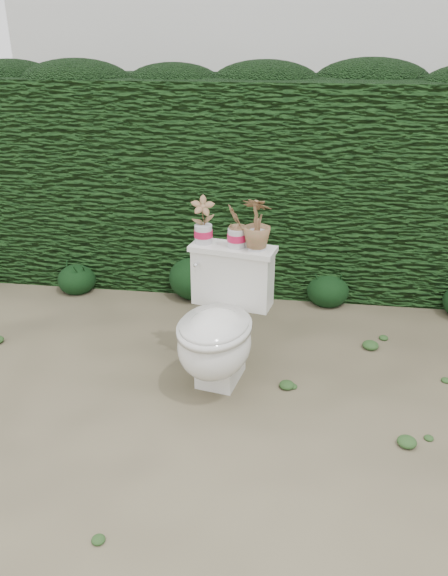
# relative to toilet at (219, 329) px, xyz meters

# --- Properties ---
(ground) EXTENTS (60.00, 60.00, 0.00)m
(ground) POSITION_rel_toilet_xyz_m (0.17, 0.06, -0.36)
(ground) COLOR #817659
(ground) RESTS_ON ground
(hedge) EXTENTS (8.00, 1.00, 1.60)m
(hedge) POSITION_rel_toilet_xyz_m (0.17, 1.66, 0.44)
(hedge) COLOR #1E4717
(hedge) RESTS_ON ground
(house_wall) EXTENTS (8.00, 3.50, 4.00)m
(house_wall) POSITION_rel_toilet_xyz_m (0.77, 6.06, 1.64)
(house_wall) COLOR silver
(house_wall) RESTS_ON ground
(toilet) EXTENTS (0.58, 0.75, 0.78)m
(toilet) POSITION_rel_toilet_xyz_m (0.00, 0.00, 0.00)
(toilet) COLOR silver
(toilet) RESTS_ON ground
(potted_plant_left) EXTENTS (0.16, 0.12, 0.27)m
(potted_plant_left) POSITION_rel_toilet_xyz_m (-0.13, 0.27, 0.55)
(potted_plant_left) COLOR #247631
(potted_plant_left) RESTS_ON toilet
(potted_plant_center) EXTENTS (0.13, 0.15, 0.24)m
(potted_plant_center) POSITION_rel_toilet_xyz_m (0.07, 0.23, 0.54)
(potted_plant_center) COLOR #247631
(potted_plant_center) RESTS_ON toilet
(potted_plant_right) EXTENTS (0.19, 0.19, 0.29)m
(potted_plant_right) POSITION_rel_toilet_xyz_m (0.19, 0.21, 0.57)
(potted_plant_right) COLOR #247631
(potted_plant_right) RESTS_ON toilet
(liriope_clump_1) EXTENTS (0.30, 0.30, 0.24)m
(liriope_clump_1) POSITION_rel_toilet_xyz_m (-1.32, 1.12, -0.23)
(liriope_clump_1) COLOR black
(liriope_clump_1) RESTS_ON ground
(liriope_clump_2) EXTENTS (0.44, 0.44, 0.35)m
(liriope_clump_2) POSITION_rel_toilet_xyz_m (-0.35, 1.17, -0.18)
(liriope_clump_2) COLOR black
(liriope_clump_2) RESTS_ON ground
(liriope_clump_3) EXTENTS (0.32, 0.32, 0.26)m
(liriope_clump_3) POSITION_rel_toilet_xyz_m (0.67, 1.17, -0.23)
(liriope_clump_3) COLOR black
(liriope_clump_3) RESTS_ON ground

